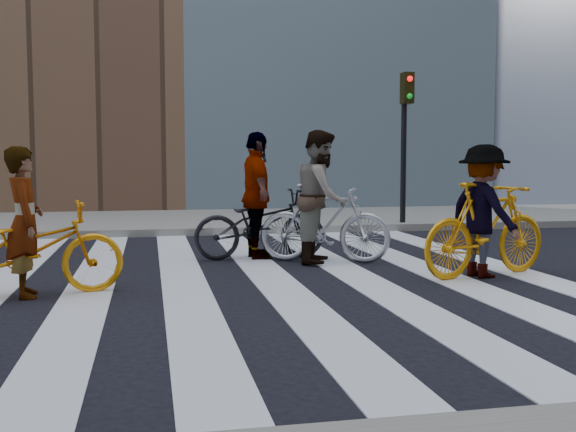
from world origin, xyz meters
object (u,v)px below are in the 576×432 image
object	(u,v)px
traffic_signal	(405,123)
rider_right	(483,211)
rider_left	(24,222)
rider_mid	(321,197)
rider_rear	(257,196)
bike_dark_rear	(260,224)
bike_silver_mid	(325,223)
bike_yellow_left	(30,250)
bike_yellow_right	(486,229)

from	to	relation	value
traffic_signal	rider_right	bearing A→B (deg)	-101.61
rider_left	rider_mid	bearing A→B (deg)	-77.02
rider_right	rider_rear	size ratio (longest dim) A/B	0.88
bike_dark_rear	rider_left	distance (m)	3.77
traffic_signal	bike_silver_mid	xyz separation A→B (m)	(-2.85, -4.12, -1.70)
bike_yellow_left	rider_right	bearing A→B (deg)	-100.12
bike_yellow_right	bike_dark_rear	bearing A→B (deg)	33.85
bike_silver_mid	rider_right	xyz separation A→B (m)	(1.67, -1.59, 0.27)
rider_mid	traffic_signal	bearing A→B (deg)	-12.92
traffic_signal	bike_silver_mid	bearing A→B (deg)	-124.66
rider_mid	rider_right	size ratio (longest dim) A/B	1.14
rider_left	rider_mid	distance (m)	4.18
bike_yellow_right	rider_mid	distance (m)	2.41
traffic_signal	rider_mid	xyz separation A→B (m)	(-2.90, -4.12, -1.32)
rider_right	bike_yellow_right	bearing A→B (deg)	-106.79
rider_left	bike_dark_rear	bearing A→B (deg)	-64.24
rider_mid	bike_dark_rear	bearing A→B (deg)	78.97
bike_yellow_right	bike_silver_mid	bearing A→B (deg)	30.53
bike_yellow_right	rider_rear	bearing A→B (deg)	34.39
bike_dark_rear	rider_mid	size ratio (longest dim) A/B	1.04
bike_yellow_right	rider_mid	world-z (taller)	rider_mid
bike_dark_rear	rider_mid	distance (m)	1.07
bike_yellow_left	rider_right	world-z (taller)	rider_right
traffic_signal	rider_rear	size ratio (longest dim) A/B	1.73
bike_yellow_right	rider_left	distance (m)	5.57
bike_silver_mid	rider_rear	bearing A→B (deg)	81.92
rider_right	rider_rear	world-z (taller)	rider_rear
bike_yellow_right	rider_right	size ratio (longest dim) A/B	1.20
rider_right	rider_rear	xyz separation A→B (m)	(-2.59, 2.13, 0.11)
bike_yellow_right	bike_dark_rear	distance (m)	3.35
bike_silver_mid	bike_yellow_right	xyz separation A→B (m)	(1.72, -1.59, 0.03)
traffic_signal	bike_silver_mid	distance (m)	5.29
bike_silver_mid	bike_dark_rear	distance (m)	1.02
bike_dark_rear	rider_right	bearing A→B (deg)	-132.78
bike_silver_mid	rider_rear	distance (m)	1.13
bike_yellow_right	rider_right	distance (m)	0.24
traffic_signal	rider_left	distance (m)	9.02
rider_rear	bike_silver_mid	bearing A→B (deg)	-123.16
bike_yellow_right	rider_rear	distance (m)	3.41
bike_dark_rear	rider_mid	xyz separation A→B (m)	(0.82, -0.54, 0.44)
rider_mid	rider_right	bearing A→B (deg)	-110.47
traffic_signal	bike_yellow_left	xyz separation A→B (m)	(-6.64, -5.87, -1.76)
bike_silver_mid	rider_right	distance (m)	2.32
bike_yellow_left	rider_mid	size ratio (longest dim) A/B	1.03
bike_yellow_left	rider_right	xyz separation A→B (m)	(5.47, 0.17, 0.33)
bike_dark_rear	rider_left	world-z (taller)	rider_left
bike_silver_mid	rider_right	world-z (taller)	rider_right
traffic_signal	rider_right	distance (m)	6.00
bike_yellow_left	rider_left	bearing A→B (deg)	78.11
bike_yellow_left	bike_dark_rear	world-z (taller)	bike_dark_rear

